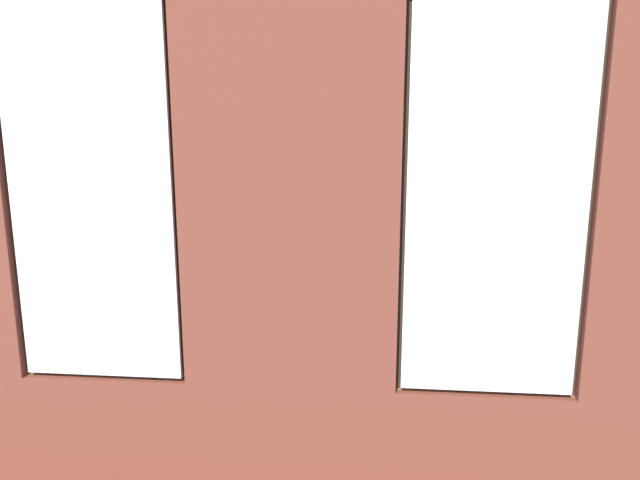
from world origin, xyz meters
TOP-DOWN VIEW (x-y plane):
  - ground_plane at (0.00, 0.00)m, footprint 6.21×5.59m
  - brick_wall_with_windows at (0.00, 2.41)m, footprint 5.61×0.30m
  - white_wall_right at (2.76, 0.20)m, footprint 0.10×4.59m
  - couch_by_window at (0.09, 1.77)m, footprint 1.78×0.87m
  - couch_left at (-2.11, 0.10)m, footprint 0.95×2.10m
  - coffee_table at (0.05, 0.09)m, footprint 1.22×0.80m
  - cup_ceramic at (-0.29, -0.05)m, footprint 0.08×0.08m
  - candle_jar at (0.41, 0.21)m, footprint 0.08×0.08m
  - table_plant_small at (0.05, 0.09)m, footprint 0.13×0.13m
  - remote_silver at (0.20, -0.01)m, footprint 0.16×0.14m
  - remote_gray at (-0.05, 0.21)m, footprint 0.12×0.17m
  - media_console at (2.46, -0.43)m, footprint 1.17×0.42m
  - tv_flatscreen at (2.46, -0.43)m, footprint 0.96×0.20m
  - papasan_chair at (0.48, -1.78)m, footprint 1.18×1.18m
  - potted_plant_beside_window_right at (1.41, 1.86)m, footprint 0.91×0.90m
  - potted_plant_mid_room_small at (-0.77, -0.56)m, footprint 0.31×0.31m
  - potted_plant_between_couches at (-1.25, 1.72)m, footprint 0.61×0.61m
  - potted_plant_by_left_couch at (-1.71, -1.38)m, footprint 0.28×0.28m
  - potted_plant_foreground_right at (2.16, -1.75)m, footprint 1.04×0.90m
  - potted_plant_corner_near_left at (-2.26, -1.80)m, footprint 0.52×0.52m

SIDE VIEW (x-z plane):
  - ground_plane at x=0.00m, z-range -0.10..0.00m
  - media_console at x=2.46m, z-range 0.00..0.57m
  - potted_plant_mid_room_small at x=-0.77m, z-range 0.08..0.57m
  - couch_left at x=-2.11m, z-range -0.07..0.73m
  - couch_by_window at x=0.09m, z-range -0.07..0.73m
  - potted_plant_by_left_couch at x=-1.71m, z-range 0.10..0.64m
  - coffee_table at x=0.05m, z-range 0.16..0.59m
  - remote_silver at x=0.20m, z-range 0.43..0.45m
  - remote_gray at x=-0.05m, z-range 0.43..0.45m
  - papasan_chair at x=0.48m, z-range 0.10..0.82m
  - candle_jar at x=0.41m, z-range 0.43..0.52m
  - cup_ceramic at x=-0.29m, z-range 0.43..0.52m
  - table_plant_small at x=0.05m, z-range 0.44..0.64m
  - potted_plant_corner_near_left at x=-2.26m, z-range 0.14..0.97m
  - potted_plant_between_couches at x=-1.25m, z-range 0.15..1.03m
  - potted_plant_foreground_right at x=2.16m, z-range -0.08..1.30m
  - potted_plant_beside_window_right at x=1.41m, z-range -0.01..1.32m
  - tv_flatscreen at x=2.46m, z-range 0.57..1.23m
  - brick_wall_with_windows at x=0.00m, z-range -0.05..3.21m
  - white_wall_right at x=2.76m, z-range 0.00..3.26m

